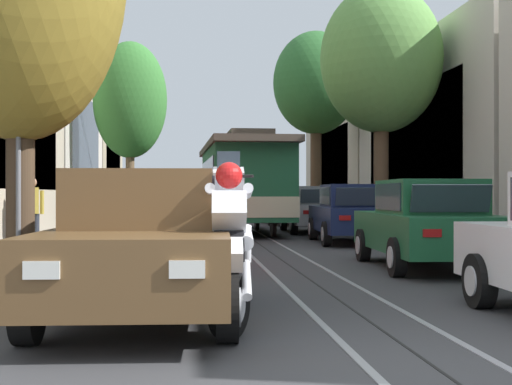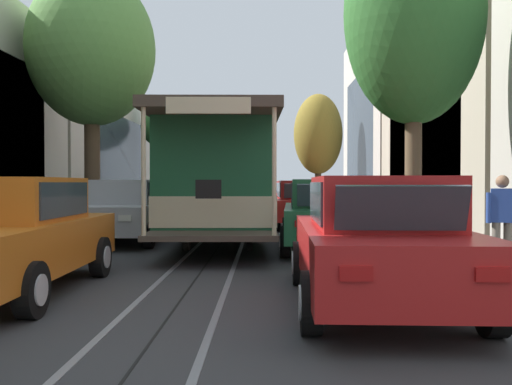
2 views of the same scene
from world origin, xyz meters
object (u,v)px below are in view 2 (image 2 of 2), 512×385
object	(u,v)px
parked_car_green_second_right	(192,198)
parked_car_navy_mid_right	(162,203)
street_tree_kerb_right_near	(175,128)
parked_car_silver_fourth_right	(126,211)
parked_car_red_fifth_left	(377,241)
street_sign_post	(317,177)
pedestrian_on_right_pavement	(379,197)
parked_car_red_second_left	(293,198)
parked_car_brown_near_left	(287,196)
parked_car_green_fourth_left	(325,214)
parked_car_orange_fifth_right	(8,235)
street_tree_kerb_right_second	(92,50)
street_tree_kerb_left_second	(414,15)
motorcycle_with_rider	(272,193)
parked_car_white_near_right	(206,195)
pedestrian_on_left_pavement	(502,216)
parked_car_red_mid_left	(301,204)
street_tree_kerb_left_near	(318,135)
cable_car_trolley	(223,177)

from	to	relation	value
parked_car_green_second_right	parked_car_navy_mid_right	bearing A→B (deg)	88.58
street_tree_kerb_right_near	parked_car_silver_fourth_right	bearing A→B (deg)	95.05
parked_car_red_fifth_left	street_sign_post	size ratio (longest dim) A/B	1.50
pedestrian_on_right_pavement	parked_car_red_second_left	bearing A→B (deg)	-49.28
parked_car_brown_near_left	parked_car_navy_mid_right	distance (m)	12.23
parked_car_green_second_right	parked_car_green_fourth_left	bearing A→B (deg)	109.67
street_tree_kerb_right_near	street_sign_post	distance (m)	8.35
parked_car_silver_fourth_right	street_tree_kerb_right_near	xyz separation A→B (m)	(1.45, -16.45, 3.78)
parked_car_green_fourth_left	parked_car_orange_fifth_right	size ratio (longest dim) A/B	1.01
street_tree_kerb_right_near	street_tree_kerb_right_second	size ratio (longest dim) A/B	0.76
street_tree_kerb_left_second	motorcycle_with_rider	size ratio (longest dim) A/B	3.79
parked_car_red_second_left	parked_car_navy_mid_right	bearing A→B (deg)	48.44
parked_car_green_second_right	parked_car_white_near_right	bearing A→B (deg)	-90.39
parked_car_red_second_left	pedestrian_on_left_pavement	size ratio (longest dim) A/B	2.70
parked_car_red_fifth_left	street_tree_kerb_right_near	bearing A→B (deg)	-74.94
parked_car_green_fourth_left	pedestrian_on_left_pavement	distance (m)	3.86
parked_car_red_fifth_left	pedestrian_on_right_pavement	size ratio (longest dim) A/B	2.57
parked_car_red_mid_left	motorcycle_with_rider	xyz separation A→B (m)	(0.81, -12.87, 0.13)
parked_car_red_second_left	parked_car_brown_near_left	bearing A→B (deg)	-89.89
street_tree_kerb_right_second	street_sign_post	world-z (taller)	street_tree_kerb_right_second
street_tree_kerb_left_near	motorcycle_with_rider	bearing A→B (deg)	-39.35
street_tree_kerb_right_near	street_tree_kerb_right_second	distance (m)	13.98
parked_car_brown_near_left	street_tree_kerb_left_near	size ratio (longest dim) A/B	0.71
parked_car_brown_near_left	pedestrian_on_right_pavement	size ratio (longest dim) A/B	2.58
parked_car_orange_fifth_right	cable_car_trolley	size ratio (longest dim) A/B	0.48
parked_car_white_near_right	street_sign_post	distance (m)	6.70
street_tree_kerb_left_near	pedestrian_on_left_pavement	distance (m)	19.88
parked_car_brown_near_left	parked_car_silver_fourth_right	size ratio (longest dim) A/B	1.01
street_tree_kerb_right_near	street_sign_post	size ratio (longest dim) A/B	2.04
parked_car_green_second_right	parked_car_navy_mid_right	size ratio (longest dim) A/B	1.00
pedestrian_on_left_pavement	parked_car_brown_near_left	bearing A→B (deg)	-82.29
parked_car_brown_near_left	pedestrian_on_left_pavement	world-z (taller)	pedestrian_on_left_pavement
parked_car_silver_fourth_right	street_tree_kerb_left_near	size ratio (longest dim) A/B	0.70
parked_car_red_second_left	street_sign_post	size ratio (longest dim) A/B	1.52
street_tree_kerb_left_second	street_sign_post	bearing A→B (deg)	-89.66
parked_car_green_second_right	motorcycle_with_rider	distance (m)	6.65
street_tree_kerb_left_second	parked_car_navy_mid_right	bearing A→B (deg)	-51.31
parked_car_red_second_left	street_tree_kerb_left_near	distance (m)	5.75
parked_car_red_fifth_left	parked_car_navy_mid_right	bearing A→B (deg)	-68.08
pedestrian_on_right_pavement	parked_car_red_mid_left	bearing A→B (deg)	40.89
parked_car_silver_fourth_right	street_sign_post	distance (m)	16.74
parked_car_white_near_right	street_tree_kerb_right_second	bearing A→B (deg)	83.29
parked_car_red_fifth_left	parked_car_orange_fifth_right	size ratio (longest dim) A/B	1.00
parked_car_navy_mid_right	pedestrian_on_left_pavement	size ratio (longest dim) A/B	2.70
cable_car_trolley	street_tree_kerb_right_second	bearing A→B (deg)	-28.71
parked_car_green_fourth_left	pedestrian_on_right_pavement	xyz separation A→B (m)	(-3.06, -8.78, 0.17)
parked_car_red_mid_left	parked_car_navy_mid_right	size ratio (longest dim) A/B	0.99
parked_car_red_mid_left	street_tree_kerb_left_second	distance (m)	8.53
street_tree_kerb_left_second	pedestrian_on_left_pavement	xyz separation A→B (m)	(-1.15, 1.40, -3.89)
parked_car_green_fourth_left	cable_car_trolley	xyz separation A→B (m)	(2.44, -1.86, 0.86)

